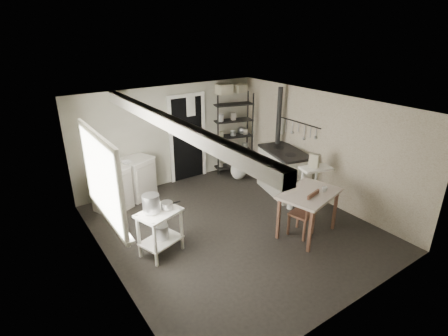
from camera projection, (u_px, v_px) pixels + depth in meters
floor at (233, 227)px, 6.57m from camera, size 5.00×5.00×0.00m
ceiling at (234, 106)px, 5.69m from camera, size 5.00×5.00×0.00m
wall_back at (170, 136)px, 8.03m from camera, size 4.50×0.02×2.30m
wall_front at (355, 236)px, 4.23m from camera, size 4.50×0.02×2.30m
wall_left at (106, 206)px, 4.95m from camera, size 0.02×5.00×2.30m
wall_right at (320, 147)px, 7.31m from camera, size 0.02×5.00×2.30m
window at (100, 178)px, 4.98m from camera, size 0.12×1.76×1.28m
doorway at (188, 139)px, 8.30m from camera, size 0.96×0.10×2.08m
ceiling_beam at (168, 123)px, 5.10m from camera, size 0.18×5.00×0.18m
wallpaper_panel at (320, 147)px, 7.31m from camera, size 0.01×5.00×2.30m
utensil_rail at (299, 123)px, 7.59m from camera, size 0.06×1.20×0.44m
prep_table at (161, 232)px, 5.68m from camera, size 0.80×0.67×0.78m
stockpot at (151, 203)px, 5.46m from camera, size 0.31×0.31×0.29m
saucepan at (167, 205)px, 5.59m from camera, size 0.21×0.21×0.11m
bucket at (162, 232)px, 5.72m from camera, size 0.27×0.27×0.24m
base_cabinets at (125, 183)px, 7.31m from camera, size 1.50×1.06×0.90m
mixing_bowl at (126, 161)px, 7.09m from camera, size 0.30×0.30×0.07m
counter_cup at (108, 166)px, 6.84m from camera, size 0.13×0.13×0.09m
shelf_rack at (233, 135)px, 8.78m from camera, size 1.01×0.61×2.01m
shelf_jar at (221, 120)px, 8.48m from camera, size 0.12×0.12×0.20m
storage_box_a at (224, 94)px, 8.25m from camera, size 0.34×0.30×0.23m
storage_box_b at (239, 93)px, 8.49m from camera, size 0.31×0.29×0.19m
stove at (283, 174)px, 7.80m from camera, size 0.97×1.38×0.98m
stovepipe at (279, 118)px, 7.82m from camera, size 0.11×0.11×1.36m
side_ledge at (314, 191)px, 7.02m from camera, size 0.68×0.48×0.94m
oats_box at (314, 164)px, 6.81m from camera, size 0.17×0.21×0.28m
work_table at (307, 215)px, 6.23m from camera, size 1.24×1.01×0.83m
table_cup at (324, 193)px, 6.10m from camera, size 0.12×0.12×0.09m
chair at (302, 210)px, 6.17m from camera, size 0.45×0.47×0.90m
flour_sack at (239, 170)px, 8.52m from camera, size 0.53×0.49×0.51m
floor_crock at (290, 205)px, 7.21m from camera, size 0.15×0.15×0.15m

